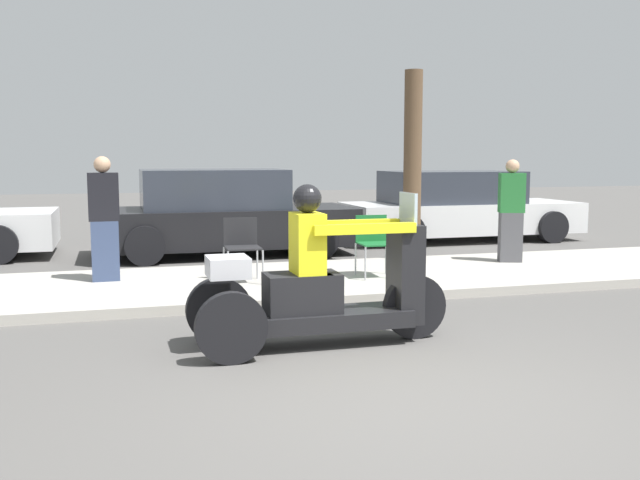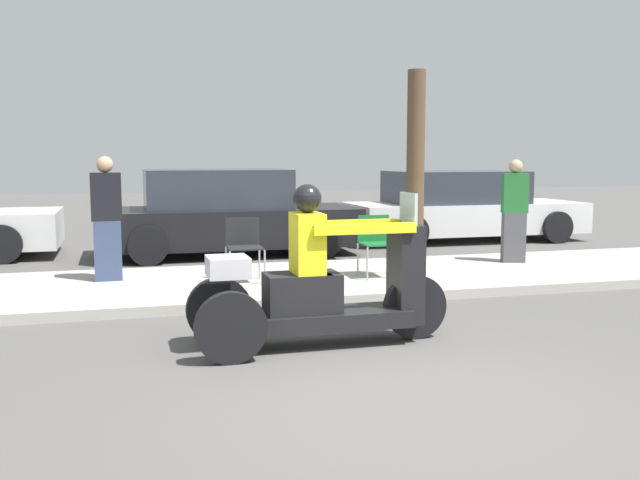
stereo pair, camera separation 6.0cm
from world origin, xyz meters
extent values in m
plane|color=#565451|center=(0.00, 0.00, 0.00)|extent=(60.00, 60.00, 0.00)
cube|color=#B2ADA3|center=(0.00, 4.60, 0.06)|extent=(28.00, 2.80, 0.12)
cylinder|color=black|center=(0.72, 1.61, 0.31)|extent=(0.62, 0.10, 0.62)
cylinder|color=black|center=(-1.10, 1.25, 0.31)|extent=(0.62, 0.10, 0.62)
cylinder|color=black|center=(-1.10, 1.98, 0.31)|extent=(0.62, 0.10, 0.62)
cube|color=black|center=(-0.22, 1.61, 0.25)|extent=(1.69, 0.51, 0.15)
cube|color=black|center=(-0.39, 1.61, 0.50)|extent=(0.68, 0.40, 0.36)
cube|color=black|center=(0.62, 1.61, 0.64)|extent=(0.24, 0.40, 0.93)
cube|color=silver|center=(0.64, 1.61, 1.25)|extent=(0.03, 0.37, 0.30)
cube|color=silver|center=(-1.07, 1.61, 0.77)|extent=(0.36, 0.40, 0.18)
cube|color=yellow|center=(-0.34, 1.61, 0.96)|extent=(0.26, 0.38, 0.55)
sphere|color=black|center=(-0.34, 1.61, 1.36)|extent=(0.26, 0.26, 0.26)
cube|color=#726656|center=(-0.21, 1.49, 0.50)|extent=(0.14, 0.14, 0.36)
cube|color=#726656|center=(-0.21, 1.73, 0.50)|extent=(0.14, 0.14, 0.36)
cube|color=yellow|center=(0.14, 1.41, 1.10)|extent=(0.96, 0.09, 0.09)
cube|color=yellow|center=(0.14, 1.81, 1.10)|extent=(0.96, 0.09, 0.09)
cube|color=#38476B|center=(-2.15, 5.05, 0.51)|extent=(0.35, 0.24, 0.78)
cube|color=black|center=(-2.15, 5.05, 1.22)|extent=(0.39, 0.24, 0.62)
sphere|color=tan|center=(-2.15, 5.05, 1.63)|extent=(0.21, 0.21, 0.21)
cube|color=#515156|center=(3.82, 5.05, 0.50)|extent=(0.39, 0.32, 0.76)
cube|color=#267233|center=(3.82, 5.05, 1.18)|extent=(0.42, 0.33, 0.60)
sphere|color=tan|center=(3.82, 5.05, 1.59)|extent=(0.21, 0.21, 0.21)
cylinder|color=#A5A8AD|center=(1.12, 4.11, 0.34)|extent=(0.02, 0.02, 0.44)
cylinder|color=#A5A8AD|center=(1.56, 4.09, 0.34)|extent=(0.02, 0.02, 0.44)
cylinder|color=#A5A8AD|center=(1.13, 4.55, 0.34)|extent=(0.02, 0.02, 0.44)
cylinder|color=#A5A8AD|center=(1.57, 4.53, 0.34)|extent=(0.02, 0.02, 0.44)
cube|color=#19662D|center=(1.35, 4.32, 0.57)|extent=(0.46, 0.46, 0.02)
cube|color=#19662D|center=(1.35, 4.54, 0.75)|extent=(0.44, 0.04, 0.38)
cylinder|color=#A5A8AD|center=(-0.67, 4.20, 0.34)|extent=(0.02, 0.02, 0.44)
cylinder|color=#A5A8AD|center=(-0.23, 4.18, 0.34)|extent=(0.02, 0.02, 0.44)
cylinder|color=#A5A8AD|center=(-0.66, 4.64, 0.34)|extent=(0.02, 0.02, 0.44)
cylinder|color=#A5A8AD|center=(-0.22, 4.62, 0.34)|extent=(0.02, 0.02, 0.44)
cube|color=#232326|center=(-0.44, 4.41, 0.57)|extent=(0.45, 0.45, 0.02)
cube|color=#232326|center=(-0.44, 4.63, 0.75)|extent=(0.44, 0.04, 0.38)
cube|color=silver|center=(4.86, 8.69, 0.48)|extent=(4.81, 1.80, 0.61)
cube|color=#2D333D|center=(4.62, 8.69, 1.11)|extent=(2.64, 1.62, 0.64)
cylinder|color=black|center=(6.42, 7.80, 0.32)|extent=(0.64, 0.22, 0.64)
cylinder|color=black|center=(6.42, 9.59, 0.32)|extent=(0.64, 0.22, 0.64)
cylinder|color=black|center=(3.30, 7.80, 0.32)|extent=(0.64, 0.22, 0.64)
cylinder|color=black|center=(3.30, 9.59, 0.32)|extent=(0.64, 0.22, 0.64)
cube|color=black|center=(-0.12, 7.89, 0.50)|extent=(4.46, 1.80, 0.65)
cube|color=#2D333D|center=(-0.34, 7.89, 1.17)|extent=(2.45, 1.62, 0.68)
cylinder|color=black|center=(1.33, 6.99, 0.32)|extent=(0.64, 0.22, 0.64)
cylinder|color=black|center=(1.33, 8.79, 0.32)|extent=(0.64, 0.22, 0.64)
cylinder|color=black|center=(-1.57, 6.99, 0.32)|extent=(0.64, 0.22, 0.64)
cylinder|color=black|center=(-1.57, 8.79, 0.32)|extent=(0.64, 0.22, 0.64)
cylinder|color=black|center=(-3.84, 7.81, 0.32)|extent=(0.64, 0.22, 0.64)
cylinder|color=black|center=(-3.84, 9.66, 0.32)|extent=(0.64, 0.22, 0.64)
cylinder|color=brown|center=(2.48, 5.74, 1.59)|extent=(0.28, 0.28, 2.94)
camera|label=1|loc=(-2.01, -4.57, 1.75)|focal=40.00mm
camera|label=2|loc=(-1.95, -4.59, 1.75)|focal=40.00mm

